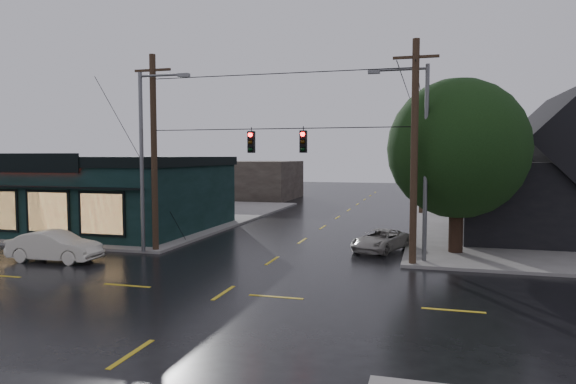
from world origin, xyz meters
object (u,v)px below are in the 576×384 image
(corner_tree, at_px, (458,149))
(sedan_cream, at_px, (55,246))
(utility_pole_ne, at_px, (412,266))
(utility_pole_nw, at_px, (156,252))
(suv_silver, at_px, (380,240))

(corner_tree, bearing_deg, sedan_cream, -159.88)
(corner_tree, bearing_deg, utility_pole_ne, -120.71)
(utility_pole_nw, height_order, suv_silver, utility_pole_nw)
(utility_pole_ne, relative_size, suv_silver, 2.51)
(utility_pole_nw, distance_m, sedan_cream, 4.85)
(suv_silver, bearing_deg, utility_pole_ne, -42.23)
(utility_pole_ne, bearing_deg, sedan_cream, -168.40)
(utility_pole_nw, height_order, sedan_cream, utility_pole_nw)
(corner_tree, xyz_separation_m, utility_pole_ne, (-2.01, -3.38, -5.35))
(sedan_cream, bearing_deg, corner_tree, -72.60)
(utility_pole_ne, bearing_deg, corner_tree, 59.29)
(sedan_cream, xyz_separation_m, suv_silver, (14.66, 6.86, -0.16))
(utility_pole_nw, xyz_separation_m, suv_silver, (11.24, 3.49, 0.56))
(corner_tree, distance_m, suv_silver, 6.09)
(corner_tree, xyz_separation_m, utility_pole_nw, (-15.01, -3.38, -5.35))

